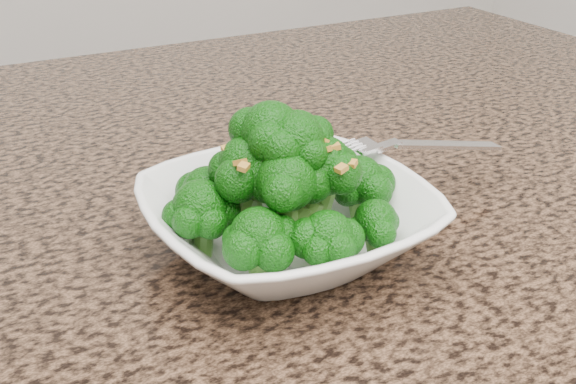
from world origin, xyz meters
TOP-DOWN VIEW (x-y plane):
  - granite_counter at (0.00, 0.30)m, footprint 1.64×1.04m
  - bowl at (0.12, 0.20)m, footprint 0.21×0.21m
  - broccoli_pile at (0.12, 0.20)m, footprint 0.18×0.18m
  - garlic_topping at (0.12, 0.20)m, footprint 0.11×0.11m
  - fork at (0.23, 0.23)m, footprint 0.19×0.03m

SIDE VIEW (x-z plane):
  - granite_counter at x=0.00m, z-range 0.87..0.90m
  - bowl at x=0.12m, z-range 0.90..0.95m
  - fork at x=0.23m, z-range 0.95..0.96m
  - broccoli_pile at x=0.12m, z-range 0.95..1.03m
  - garlic_topping at x=0.12m, z-range 1.03..1.03m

